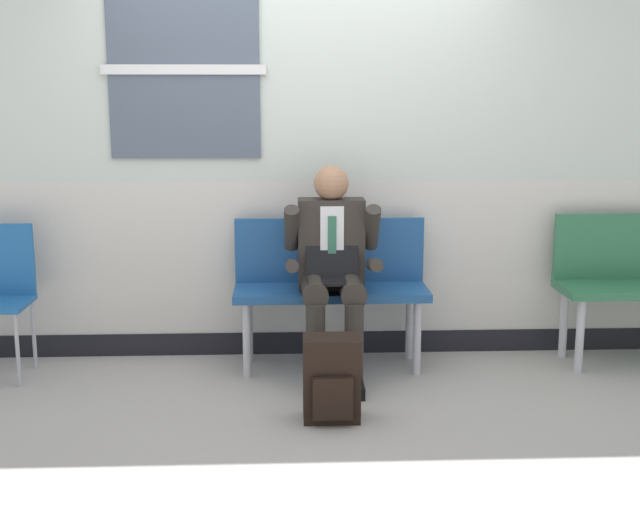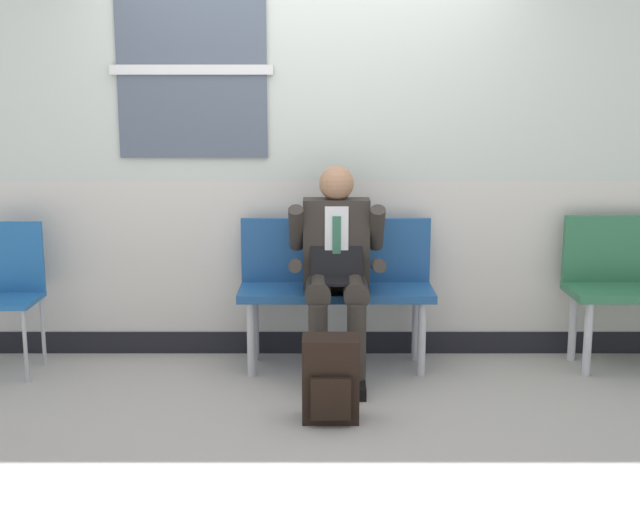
# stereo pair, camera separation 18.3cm
# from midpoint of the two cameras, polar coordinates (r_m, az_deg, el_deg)

# --- Properties ---
(ground_plane) EXTENTS (18.00, 18.00, 0.00)m
(ground_plane) POSITION_cam_midpoint_polar(r_m,az_deg,el_deg) (5.03, -1.92, -8.46)
(ground_plane) COLOR #9E9991
(station_wall) EXTENTS (6.52, 0.17, 3.04)m
(station_wall) POSITION_cam_midpoint_polar(r_m,az_deg,el_deg) (5.30, -2.17, 9.25)
(station_wall) COLOR beige
(station_wall) RESTS_ON ground
(bench_with_person) EXTENTS (1.19, 0.42, 0.91)m
(bench_with_person) POSITION_cam_midpoint_polar(r_m,az_deg,el_deg) (5.15, -0.30, -1.58)
(bench_with_person) COLOR navy
(bench_with_person) RESTS_ON ground
(bench_empty) EXTENTS (1.00, 0.42, 0.93)m
(bench_empty) POSITION_cam_midpoint_polar(r_m,az_deg,el_deg) (5.57, 20.02, -1.29)
(bench_empty) COLOR #2D6B47
(bench_empty) RESTS_ON ground
(person_seated) EXTENTS (0.57, 0.70, 1.26)m
(person_seated) POSITION_cam_midpoint_polar(r_m,az_deg,el_deg) (4.93, -0.21, -0.65)
(person_seated) COLOR #2D2823
(person_seated) RESTS_ON ground
(backpack) EXTENTS (0.29, 0.24, 0.45)m
(backpack) POSITION_cam_midpoint_polar(r_m,az_deg,el_deg) (4.37, -0.41, -8.48)
(backpack) COLOR black
(backpack) RESTS_ON ground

